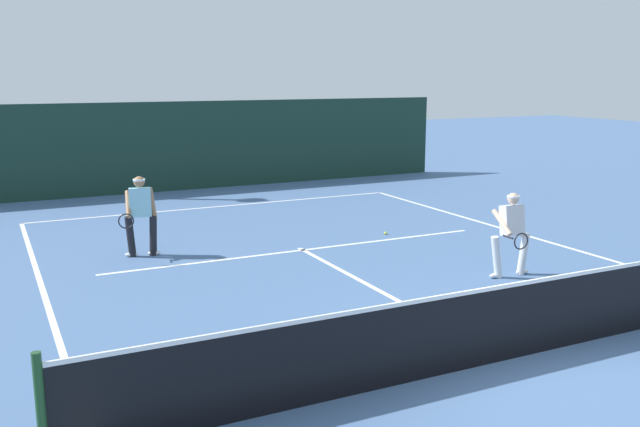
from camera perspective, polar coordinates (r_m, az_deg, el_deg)
ground_plane at (r=9.30m, az=15.24°, el=-11.55°), size 80.00×80.00×0.00m
court_line_baseline_far at (r=19.17m, az=-8.15°, el=0.60°), size 10.14×0.10×0.01m
court_line_service at (r=14.28m, az=-1.40°, el=-3.03°), size 8.27×0.10×0.01m
court_line_centre at (r=11.71m, az=4.84°, el=-6.32°), size 0.10×6.40×0.01m
tennis_net at (r=9.11m, az=15.41°, el=-8.52°), size 11.11×0.09×1.12m
player_near at (r=12.72m, az=15.54°, el=-1.42°), size 0.87×0.87×1.52m
player_far at (r=14.07m, az=-14.61°, el=0.07°), size 0.89×0.87×1.61m
tennis_ball at (r=15.71m, az=5.45°, el=-1.62°), size 0.07×0.07×0.07m
back_fence_windscreen at (r=22.03m, az=-10.88°, el=5.51°), size 17.84×0.12×2.75m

